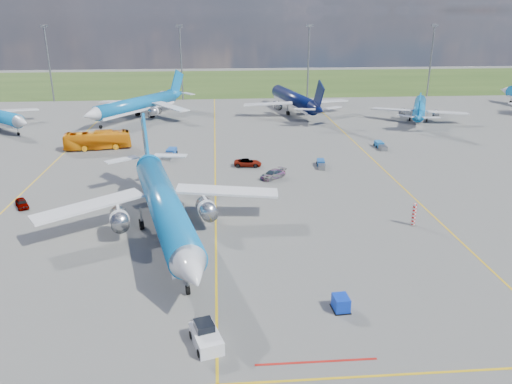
{
  "coord_description": "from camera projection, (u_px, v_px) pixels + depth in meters",
  "views": [
    {
      "loc": [
        0.5,
        -50.61,
        26.69
      ],
      "look_at": [
        5.46,
        11.43,
        4.0
      ],
      "focal_mm": 35.0,
      "sensor_mm": 36.0,
      "label": 1
    }
  ],
  "objects": [
    {
      "name": "baggage_tug_c",
      "position": [
        170.0,
        153.0,
        96.88
      ],
      "size": [
        2.31,
        5.75,
        1.26
      ],
      "rotation": [
        0.0,
        0.0,
        -0.15
      ],
      "color": "#1B4FA5",
      "rests_on": "ground"
    },
    {
      "name": "floodlight_masts",
      "position": [
        245.0,
        59.0,
        155.96
      ],
      "size": [
        202.2,
        0.5,
        22.7
      ],
      "color": "slate",
      "rests_on": "ground"
    },
    {
      "name": "bg_jet_n",
      "position": [
        294.0,
        113.0,
        138.39
      ],
      "size": [
        38.62,
        46.52,
        10.85
      ],
      "primitive_type": null,
      "rotation": [
        0.0,
        0.0,
        3.33
      ],
      "color": "#060F39",
      "rests_on": "ground"
    },
    {
      "name": "main_airliner",
      "position": [
        166.0,
        235.0,
        63.09
      ],
      "size": [
        43.19,
        51.03,
        11.63
      ],
      "primitive_type": null,
      "rotation": [
        0.0,
        0.0,
        0.23
      ],
      "color": "#0C67AD",
      "rests_on": "ground"
    },
    {
      "name": "warning_post",
      "position": [
        414.0,
        214.0,
        65.42
      ],
      "size": [
        0.5,
        0.5,
        3.0
      ],
      "primitive_type": "cylinder",
      "color": "red",
      "rests_on": "ground"
    },
    {
      "name": "bg_jet_ne",
      "position": [
        418.0,
        120.0,
        129.68
      ],
      "size": [
        36.49,
        40.7,
        8.75
      ],
      "primitive_type": null,
      "rotation": [
        0.0,
        0.0,
        2.74
      ],
      "color": "#0C67AD",
      "rests_on": "ground"
    },
    {
      "name": "pushback_tug",
      "position": [
        206.0,
        336.0,
        42.17
      ],
      "size": [
        3.1,
        5.65,
        1.88
      ],
      "rotation": [
        0.0,
        0.0,
        0.29
      ],
      "color": "silver",
      "rests_on": "ground"
    },
    {
      "name": "ground",
      "position": [
        216.0,
        261.0,
        56.5
      ],
      "size": [
        400.0,
        400.0,
        0.0
      ],
      "primitive_type": "plane",
      "color": "#565653",
      "rests_on": "ground"
    },
    {
      "name": "baggage_tug_w",
      "position": [
        321.0,
        164.0,
        90.48
      ],
      "size": [
        1.78,
        4.67,
        1.02
      ],
      "rotation": [
        0.0,
        0.0,
        -0.13
      ],
      "color": "#184A90",
      "rests_on": "ground"
    },
    {
      "name": "service_car_a",
      "position": [
        22.0,
        203.0,
        71.63
      ],
      "size": [
        3.05,
        3.98,
        1.26
      ],
      "primitive_type": "imported",
      "rotation": [
        0.0,
        0.0,
        0.48
      ],
      "color": "#999999",
      "rests_on": "ground"
    },
    {
      "name": "baggage_tug_e",
      "position": [
        380.0,
        145.0,
        102.68
      ],
      "size": [
        1.49,
        5.09,
        1.14
      ],
      "rotation": [
        0.0,
        0.0,
        -0.01
      ],
      "color": "#1C63A8",
      "rests_on": "ground"
    },
    {
      "name": "grass_strip",
      "position": [
        214.0,
        82.0,
        196.97
      ],
      "size": [
        400.0,
        80.0,
        0.01
      ],
      "primitive_type": "cube",
      "color": "#2D4719",
      "rests_on": "ground"
    },
    {
      "name": "service_car_b",
      "position": [
        248.0,
        163.0,
        90.53
      ],
      "size": [
        5.21,
        2.8,
        1.39
      ],
      "primitive_type": "imported",
      "rotation": [
        0.0,
        0.0,
        1.47
      ],
      "color": "#999999",
      "rests_on": "ground"
    },
    {
      "name": "taxiway_lines",
      "position": [
        216.0,
        182.0,
        82.45
      ],
      "size": [
        60.25,
        160.0,
        0.02
      ],
      "color": "gold",
      "rests_on": "ground"
    },
    {
      "name": "bg_jet_nnw",
      "position": [
        138.0,
        119.0,
        130.84
      ],
      "size": [
        47.84,
        50.74,
        10.6
      ],
      "primitive_type": null,
      "rotation": [
        0.0,
        0.0,
        -0.57
      ],
      "color": "#0C67AD",
      "rests_on": "ground"
    },
    {
      "name": "apron_bus",
      "position": [
        97.0,
        140.0,
        101.48
      ],
      "size": [
        13.6,
        5.18,
        3.7
      ],
      "primitive_type": "imported",
      "rotation": [
        0.0,
        0.0,
        1.73
      ],
      "color": "orange",
      "rests_on": "ground"
    },
    {
      "name": "service_car_c",
      "position": [
        273.0,
        174.0,
        84.07
      ],
      "size": [
        5.14,
        4.72,
        1.45
      ],
      "primitive_type": "imported",
      "rotation": [
        0.0,
        0.0,
        -0.89
      ],
      "color": "#999999",
      "rests_on": "ground"
    },
    {
      "name": "uld_container",
      "position": [
        341.0,
        303.0,
        47.05
      ],
      "size": [
        1.53,
        1.86,
        1.41
      ],
      "primitive_type": "cube",
      "rotation": [
        0.0,
        0.0,
        0.07
      ],
      "color": "#0C2FAF",
      "rests_on": "ground"
    }
  ]
}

